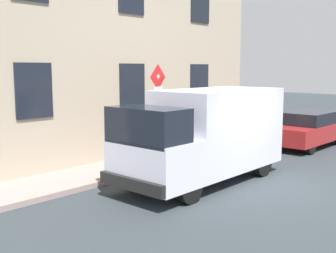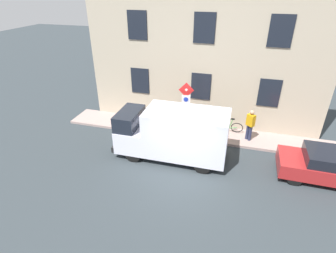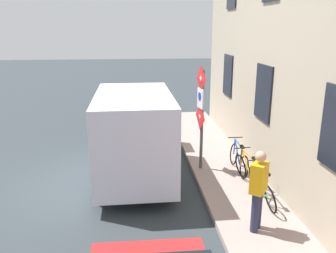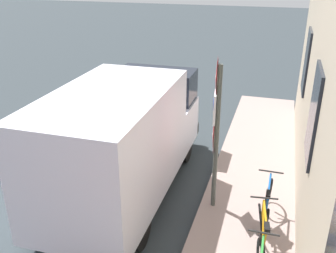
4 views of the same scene
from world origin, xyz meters
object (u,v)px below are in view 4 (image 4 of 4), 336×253
at_px(bicycle_orange, 263,240).
at_px(bicycle_blue, 267,208).
at_px(sign_post_stacked, 215,119).
at_px(delivery_van, 124,137).

distance_m(bicycle_orange, bicycle_blue, 0.93).
bearing_deg(bicycle_blue, bicycle_orange, -179.59).
xyz_separation_m(bicycle_orange, bicycle_blue, (0.00, 0.93, 0.00)).
bearing_deg(bicycle_orange, sign_post_stacked, 33.75).
height_order(sign_post_stacked, delivery_van, sign_post_stacked).
bearing_deg(delivery_van, bicycle_orange, -115.39).
xyz_separation_m(delivery_van, bicycle_orange, (3.00, -1.39, -0.82)).
bearing_deg(delivery_van, sign_post_stacked, -94.74).
relative_size(sign_post_stacked, bicycle_blue, 1.72).
relative_size(sign_post_stacked, bicycle_orange, 1.72).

